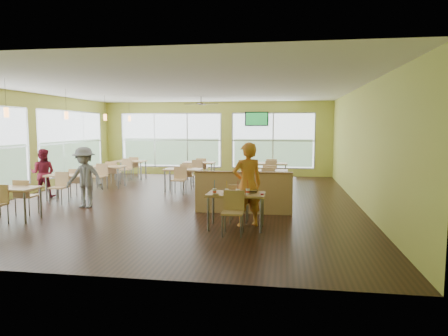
% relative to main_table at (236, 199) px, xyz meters
% --- Properties ---
extents(room, '(12.00, 12.04, 3.20)m').
position_rel_main_table_xyz_m(room, '(-2.00, 3.00, 0.97)').
color(room, black).
rests_on(room, ground).
extents(window_bays, '(9.24, 10.24, 2.38)m').
position_rel_main_table_xyz_m(window_bays, '(-4.65, 6.08, 0.85)').
color(window_bays, white).
rests_on(window_bays, room).
extents(main_table, '(1.22, 1.52, 0.87)m').
position_rel_main_table_xyz_m(main_table, '(0.00, 0.00, 0.00)').
color(main_table, tan).
rests_on(main_table, floor).
extents(half_wall_divider, '(2.40, 0.14, 1.04)m').
position_rel_main_table_xyz_m(half_wall_divider, '(0.00, 1.45, -0.11)').
color(half_wall_divider, tan).
rests_on(half_wall_divider, floor).
extents(dining_tables, '(6.92, 8.72, 0.87)m').
position_rel_main_table_xyz_m(dining_tables, '(-3.05, 4.71, -0.00)').
color(dining_tables, tan).
rests_on(dining_tables, floor).
extents(pendant_lights, '(0.11, 7.31, 0.86)m').
position_rel_main_table_xyz_m(pendant_lights, '(-5.20, 3.68, 1.82)').
color(pendant_lights, '#2D2119').
rests_on(pendant_lights, ceiling).
extents(ceiling_fan, '(1.25, 1.25, 0.29)m').
position_rel_main_table_xyz_m(ceiling_fan, '(-2.00, 6.00, 2.32)').
color(ceiling_fan, '#2D2119').
rests_on(ceiling_fan, ceiling).
extents(tv_backwall, '(1.00, 0.07, 0.60)m').
position_rel_main_table_xyz_m(tv_backwall, '(-0.20, 8.90, 1.82)').
color(tv_backwall, black).
rests_on(tv_backwall, wall_back).
extents(man_plaid, '(0.78, 0.66, 1.81)m').
position_rel_main_table_xyz_m(man_plaid, '(0.21, 0.22, 0.27)').
color(man_plaid, '#E65319').
rests_on(man_plaid, floor).
extents(patron_maroon, '(0.82, 0.70, 1.47)m').
position_rel_main_table_xyz_m(patron_maroon, '(-6.19, 2.77, 0.10)').
color(patron_maroon, maroon).
rests_on(patron_maroon, floor).
extents(patron_grey, '(1.07, 0.66, 1.61)m').
position_rel_main_table_xyz_m(patron_grey, '(-4.21, 1.55, 0.17)').
color(patron_grey, slate).
rests_on(patron_grey, floor).
extents(cup_blue, '(0.09, 0.09, 0.32)m').
position_rel_main_table_xyz_m(cup_blue, '(-0.42, -0.25, 0.18)').
color(cup_blue, white).
rests_on(cup_blue, main_table).
extents(cup_yellow, '(0.08, 0.08, 0.30)m').
position_rel_main_table_xyz_m(cup_yellow, '(-0.17, -0.18, 0.18)').
color(cup_yellow, white).
rests_on(cup_yellow, main_table).
extents(cup_red_near, '(0.09, 0.09, 0.31)m').
position_rel_main_table_xyz_m(cup_red_near, '(0.06, -0.20, 0.18)').
color(cup_red_near, white).
rests_on(cup_red_near, main_table).
extents(cup_red_far, '(0.09, 0.09, 0.32)m').
position_rel_main_table_xyz_m(cup_red_far, '(0.26, -0.14, 0.18)').
color(cup_red_far, white).
rests_on(cup_red_far, main_table).
extents(food_basket, '(0.25, 0.25, 0.06)m').
position_rel_main_table_xyz_m(food_basket, '(0.33, 0.11, 0.15)').
color(food_basket, black).
rests_on(food_basket, main_table).
extents(ketchup_cup, '(0.07, 0.07, 0.03)m').
position_rel_main_table_xyz_m(ketchup_cup, '(0.55, -0.14, 0.13)').
color(ketchup_cup, '#AA181E').
rests_on(ketchup_cup, main_table).
extents(wrapper_left, '(0.18, 0.17, 0.04)m').
position_rel_main_table_xyz_m(wrapper_left, '(-0.38, -0.30, 0.14)').
color(wrapper_left, '#A1814E').
rests_on(wrapper_left, main_table).
extents(wrapper_mid, '(0.23, 0.22, 0.05)m').
position_rel_main_table_xyz_m(wrapper_mid, '(0.08, 0.02, 0.14)').
color(wrapper_mid, '#A1814E').
rests_on(wrapper_mid, main_table).
extents(wrapper_right, '(0.14, 0.13, 0.03)m').
position_rel_main_table_xyz_m(wrapper_right, '(0.16, -0.30, 0.14)').
color(wrapper_right, '#A1814E').
rests_on(wrapper_right, main_table).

